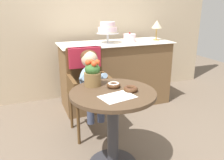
# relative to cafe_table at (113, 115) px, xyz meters

# --- Properties ---
(back_wall) EXTENTS (4.80, 0.10, 2.70)m
(back_wall) POSITION_rel_cafe_table_xyz_m (0.00, 1.85, 0.84)
(back_wall) COLOR #C1AD8E
(back_wall) RESTS_ON ground
(cafe_table) EXTENTS (0.72, 0.72, 0.72)m
(cafe_table) POSITION_rel_cafe_table_xyz_m (0.00, 0.00, 0.00)
(cafe_table) COLOR #4C3826
(cafe_table) RESTS_ON ground
(wicker_chair) EXTENTS (0.42, 0.45, 0.95)m
(wicker_chair) POSITION_rel_cafe_table_xyz_m (-0.03, 0.72, 0.13)
(wicker_chair) COLOR brown
(wicker_chair) RESTS_ON ground
(seated_child) EXTENTS (0.27, 0.32, 0.73)m
(seated_child) POSITION_rel_cafe_table_xyz_m (-0.03, 0.57, 0.17)
(seated_child) COLOR #8CADCC
(seated_child) RESTS_ON ground
(paper_napkin) EXTENTS (0.30, 0.24, 0.00)m
(paper_napkin) POSITION_rel_cafe_table_xyz_m (-0.01, -0.12, 0.21)
(paper_napkin) COLOR white
(paper_napkin) RESTS_ON cafe_table
(donut_front) EXTENTS (0.12, 0.12, 0.04)m
(donut_front) POSITION_rel_cafe_table_xyz_m (0.14, -0.04, 0.23)
(donut_front) COLOR #4C2D19
(donut_front) RESTS_ON cafe_table
(donut_mid) EXTENTS (0.12, 0.12, 0.04)m
(donut_mid) POSITION_rel_cafe_table_xyz_m (0.04, 0.09, 0.24)
(donut_mid) COLOR #4C2D19
(donut_mid) RESTS_ON cafe_table
(flower_vase) EXTENTS (0.15, 0.15, 0.24)m
(flower_vase) POSITION_rel_cafe_table_xyz_m (-0.11, 0.21, 0.32)
(flower_vase) COLOR brown
(flower_vase) RESTS_ON cafe_table
(display_counter) EXTENTS (1.56, 0.62, 0.90)m
(display_counter) POSITION_rel_cafe_table_xyz_m (0.55, 1.30, -0.05)
(display_counter) COLOR brown
(display_counter) RESTS_ON ground
(tiered_cake_stand) EXTENTS (0.30, 0.30, 0.28)m
(tiered_cake_stand) POSITION_rel_cafe_table_xyz_m (0.43, 1.30, 0.58)
(tiered_cake_stand) COLOR silver
(tiered_cake_stand) RESTS_ON display_counter
(round_layer_cake) EXTENTS (0.17, 0.17, 0.13)m
(round_layer_cake) POSITION_rel_cafe_table_xyz_m (0.76, 1.30, 0.45)
(round_layer_cake) COLOR silver
(round_layer_cake) RESTS_ON display_counter
(table_lamp) EXTENTS (0.15, 0.15, 0.28)m
(table_lamp) POSITION_rel_cafe_table_xyz_m (1.17, 1.27, 0.61)
(table_lamp) COLOR #B28C47
(table_lamp) RESTS_ON display_counter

